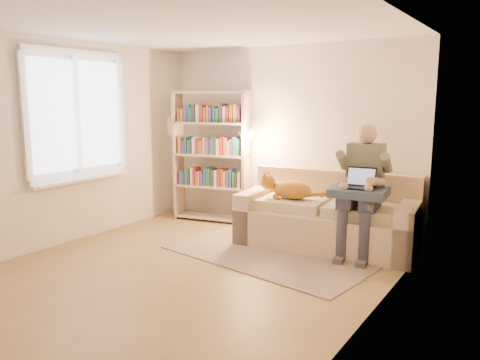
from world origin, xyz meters
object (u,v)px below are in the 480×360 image
Objects in this scene: person at (362,183)px; laptop at (362,183)px; cat at (285,188)px; bookshelf at (212,150)px; sofa at (328,220)px.

person is 0.14m from laptop.
cat is (-0.98, -0.09, -0.16)m from person.
bookshelf is at bearing 158.47° from cat.
person is 0.79× the size of bookshelf.
cat is 1.04m from laptop.
person is 2.48m from bookshelf.
cat is at bearing 170.97° from laptop.
person reaches higher than cat.
laptop is (1.03, -0.05, 0.18)m from cat.
sofa is at bearing 14.72° from cat.
bookshelf reaches higher than person.
bookshelf reaches higher than cat.
person is at bearing -19.82° from sofa.
person reaches higher than laptop.
bookshelf is (-2.45, 0.31, 0.22)m from person.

